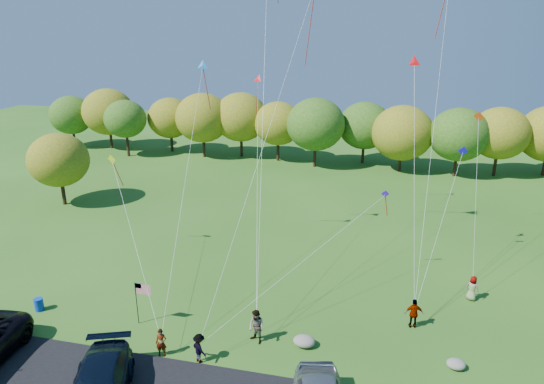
{
  "coord_description": "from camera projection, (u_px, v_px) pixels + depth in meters",
  "views": [
    {
      "loc": [
        7.65,
        -20.08,
        16.35
      ],
      "look_at": [
        1.45,
        6.0,
        7.12
      ],
      "focal_mm": 32.0,
      "sensor_mm": 36.0,
      "label": 1
    }
  ],
  "objects": [
    {
      "name": "ground",
      "position": [
        219.0,
        354.0,
        25.47
      ],
      "size": [
        140.0,
        140.0,
        0.0
      ],
      "primitive_type": "plane",
      "color": "#2A5518",
      "rests_on": "ground"
    },
    {
      "name": "flyer_a",
      "position": [
        161.0,
        343.0,
        25.1
      ],
      "size": [
        0.63,
        0.48,
        1.57
      ],
      "primitive_type": "imported",
      "rotation": [
        0.0,
        0.0,
        0.19
      ],
      "color": "#4C4C59",
      "rests_on": "ground"
    },
    {
      "name": "flyer_c",
      "position": [
        199.0,
        348.0,
        24.63
      ],
      "size": [
        1.19,
        1.08,
        1.61
      ],
      "primitive_type": "imported",
      "rotation": [
        0.0,
        0.0,
        2.54
      ],
      "color": "#4C4C59",
      "rests_on": "ground"
    },
    {
      "name": "kites_aloft",
      "position": [
        325.0,
        18.0,
        31.76
      ],
      "size": [
        25.0,
        6.98,
        17.24
      ],
      "color": "red",
      "rests_on": "ground"
    },
    {
      "name": "boulder_far",
      "position": [
        456.0,
        364.0,
        24.32
      ],
      "size": [
        0.95,
        0.79,
        0.5
      ],
      "primitive_type": "ellipsoid",
      "color": "gray",
      "rests_on": "ground"
    },
    {
      "name": "treeline",
      "position": [
        353.0,
        131.0,
        56.2
      ],
      "size": [
        76.26,
        27.64,
        8.44
      ],
      "color": "#332012",
      "rests_on": "ground"
    },
    {
      "name": "flag_assembly",
      "position": [
        140.0,
        293.0,
        27.38
      ],
      "size": [
        0.98,
        0.64,
        2.67
      ],
      "color": "black",
      "rests_on": "ground"
    },
    {
      "name": "trash_barrel",
      "position": [
        39.0,
        304.0,
        29.26
      ],
      "size": [
        0.53,
        0.53,
        0.79
      ],
      "primitive_type": "cylinder",
      "color": "#0C37B5",
      "rests_on": "ground"
    },
    {
      "name": "flyer_b",
      "position": [
        256.0,
        327.0,
        26.1
      ],
      "size": [
        1.19,
        1.12,
        1.95
      ],
      "primitive_type": "imported",
      "rotation": [
        0.0,
        0.0,
        -0.54
      ],
      "color": "#4C4C59",
      "rests_on": "ground"
    },
    {
      "name": "flyer_e",
      "position": [
        472.0,
        288.0,
        30.26
      ],
      "size": [
        0.94,
        0.84,
        1.62
      ],
      "primitive_type": "imported",
      "rotation": [
        0.0,
        0.0,
        2.62
      ],
      "color": "#4C4C59",
      "rests_on": "ground"
    },
    {
      "name": "boulder_near",
      "position": [
        304.0,
        341.0,
        26.01
      ],
      "size": [
        1.2,
        0.94,
        0.6
      ],
      "primitive_type": "ellipsoid",
      "color": "gray",
      "rests_on": "ground"
    },
    {
      "name": "flyer_d",
      "position": [
        414.0,
        313.0,
        27.45
      ],
      "size": [
        1.11,
        0.6,
        1.79
      ],
      "primitive_type": "imported",
      "rotation": [
        0.0,
        0.0,
        3.3
      ],
      "color": "#4C4C59",
      "rests_on": "ground"
    }
  ]
}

